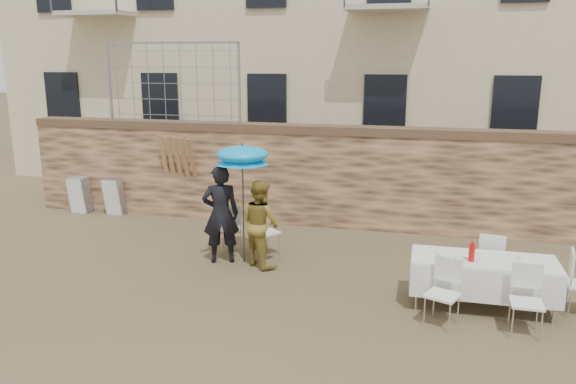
% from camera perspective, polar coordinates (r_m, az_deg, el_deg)
% --- Properties ---
extents(ground, '(80.00, 80.00, 0.00)m').
position_cam_1_polar(ground, '(8.36, -6.42, -12.72)').
color(ground, brown).
rests_on(ground, ground).
extents(stone_wall, '(13.00, 0.50, 2.20)m').
position_cam_1_polar(stone_wall, '(12.57, 1.26, 1.68)').
color(stone_wall, '#8D6646').
rests_on(stone_wall, ground).
extents(chain_link_fence, '(3.20, 0.06, 1.80)m').
position_cam_1_polar(chain_link_fence, '(13.29, -11.65, 10.75)').
color(chain_link_fence, gray).
rests_on(chain_link_fence, stone_wall).
extents(man_suit, '(0.77, 0.64, 1.82)m').
position_cam_1_polar(man_suit, '(10.26, -6.85, -2.25)').
color(man_suit, black).
rests_on(man_suit, ground).
extents(woman_dress, '(0.97, 0.94, 1.58)m').
position_cam_1_polar(woman_dress, '(10.06, -2.82, -3.19)').
color(woman_dress, gold).
rests_on(woman_dress, ground).
extents(umbrella, '(0.97, 0.97, 2.06)m').
position_cam_1_polar(umbrella, '(9.99, -4.66, 3.46)').
color(umbrella, '#3F3F44').
rests_on(umbrella, ground).
extents(couple_chair_left, '(0.60, 0.60, 0.96)m').
position_cam_1_polar(couple_chair_left, '(10.88, -5.77, -3.67)').
color(couple_chair_left, white).
rests_on(couple_chair_left, ground).
extents(couple_chair_right, '(0.67, 0.67, 0.96)m').
position_cam_1_polar(couple_chair_right, '(10.67, -2.22, -3.95)').
color(couple_chair_right, white).
rests_on(couple_chair_right, ground).
extents(banquet_table, '(2.10, 0.85, 0.78)m').
position_cam_1_polar(banquet_table, '(8.88, 19.31, -6.68)').
color(banquet_table, white).
rests_on(banquet_table, ground).
extents(soda_bottle, '(0.09, 0.09, 0.26)m').
position_cam_1_polar(soda_bottle, '(8.66, 18.16, -5.88)').
color(soda_bottle, red).
rests_on(soda_bottle, banquet_table).
extents(table_chair_front_left, '(0.63, 0.63, 0.96)m').
position_cam_1_polar(table_chair_front_left, '(8.23, 15.42, -9.90)').
color(table_chair_front_left, white).
rests_on(table_chair_front_left, ground).
extents(table_chair_front_right, '(0.49, 0.49, 0.96)m').
position_cam_1_polar(table_chair_front_right, '(8.35, 23.10, -10.18)').
color(table_chair_front_right, white).
rests_on(table_chair_front_right, ground).
extents(table_chair_back, '(0.55, 0.55, 0.96)m').
position_cam_1_polar(table_chair_back, '(9.74, 19.95, -6.53)').
color(table_chair_back, white).
rests_on(table_chair_back, ground).
extents(chair_stack_left, '(0.46, 0.47, 0.92)m').
position_cam_1_polar(chair_stack_left, '(14.53, -20.05, -0.11)').
color(chair_stack_left, white).
rests_on(chair_stack_left, ground).
extents(chair_stack_right, '(0.46, 0.40, 0.92)m').
position_cam_1_polar(chair_stack_right, '(14.06, -16.99, -0.32)').
color(chair_stack_right, white).
rests_on(chair_stack_right, ground).
extents(wood_planks, '(0.70, 0.20, 2.00)m').
position_cam_1_polar(wood_planks, '(13.26, -11.03, 1.61)').
color(wood_planks, '#A37749').
rests_on(wood_planks, ground).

